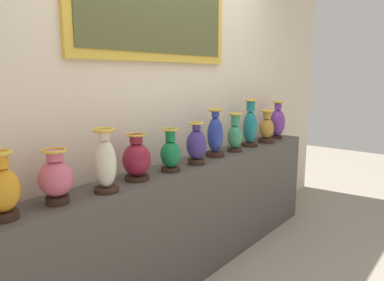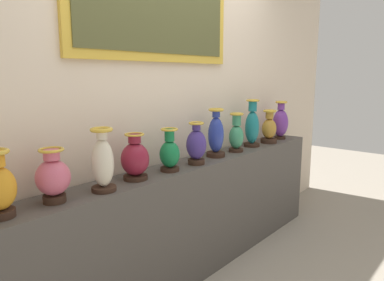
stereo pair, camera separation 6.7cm
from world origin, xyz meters
name	(u,v)px [view 1 (the left image)]	position (x,y,z in m)	size (l,w,h in m)	color
ground_plane	(192,271)	(0.00, 0.00, 0.00)	(11.41, 11.41, 0.00)	gray
display_shelf	(192,218)	(0.00, 0.00, 0.44)	(3.28, 0.31, 0.89)	#4C4742
back_wall	(170,86)	(-0.01, 0.22, 1.46)	(5.41, 0.14, 2.88)	beige
vase_amber	(2,189)	(-1.38, -0.01, 1.03)	(0.15, 0.15, 0.32)	#382319
vase_rose	(56,178)	(-1.12, -0.01, 1.02)	(0.18, 0.18, 0.29)	#382319
vase_ivory	(105,163)	(-0.84, -0.05, 1.06)	(0.14, 0.14, 0.37)	#382319
vase_burgundy	(137,159)	(-0.57, -0.01, 1.02)	(0.18, 0.18, 0.30)	#382319
vase_emerald	(170,153)	(-0.28, -0.04, 1.01)	(0.14, 0.14, 0.30)	#382319
vase_indigo	(196,145)	(-0.01, -0.05, 1.03)	(0.15, 0.15, 0.32)	#382319
vase_cobalt	(215,135)	(0.29, -0.01, 1.06)	(0.15, 0.15, 0.39)	#382319
vase_jade	(235,135)	(0.55, -0.03, 1.04)	(0.13, 0.13, 0.34)	#382319
vase_teal	(250,126)	(0.84, -0.01, 1.08)	(0.15, 0.15, 0.43)	#382319
vase_ochre	(267,128)	(1.11, -0.04, 1.03)	(0.16, 0.16, 0.32)	#382319
vase_violet	(277,122)	(1.38, -0.02, 1.06)	(0.16, 0.16, 0.39)	#382319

